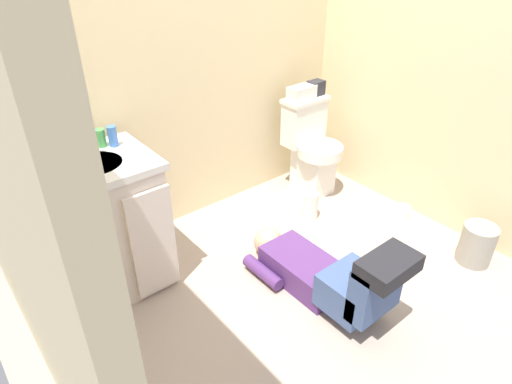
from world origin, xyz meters
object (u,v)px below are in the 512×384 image
Objects in this scene: toilet at (311,148)px; bottle_clear at (63,148)px; bottle_blue at (113,136)px; bottle_green at (101,138)px; faucet at (81,144)px; person_plumber at (326,274)px; toilet_paper_roll at (402,212)px; vanity_cabinet at (108,225)px; bottle_pink at (76,142)px; toiletry_bag at (316,88)px; paper_towel_roll at (311,206)px; soap_dispenser at (45,152)px; tissue_box at (302,93)px; trash_can at (477,244)px; bottle_white at (91,142)px.

bottle_clear is at bearing 179.15° from toilet.
bottle_blue is (-1.53, 0.05, 0.51)m from toilet.
bottle_clear is 0.23m from bottle_green.
faucet is at bearing -175.39° from bottle_green.
toilet is 0.70× the size of person_plumber.
vanity_cabinet is at bearing 160.33° from toilet_paper_roll.
faucet is 0.63× the size of bottle_clear.
bottle_blue is at bearing 178.06° from toilet.
toilet_paper_roll is (1.76, -0.81, -0.83)m from bottle_blue.
bottle_pink is at bearing 174.50° from faucet.
bottle_clear is (-1.91, -0.06, 0.09)m from toiletry_bag.
person_plumber is 1.57m from bottle_clear.
bottle_green reaches higher than paper_towel_roll.
toilet is 1.96m from soap_dispenser.
tissue_box reaches higher than paper_towel_roll.
trash_can is 2.42× the size of toilet_paper_roll.
paper_towel_roll is (-0.47, 1.02, -0.03)m from trash_can.
bottle_clear is at bearing -164.44° from bottle_green.
bottle_blue is (-1.49, -0.04, 0.08)m from tissue_box.
bottle_white is at bearing -177.12° from toiletry_bag.
toilet is at bearing -3.15° from bottle_green.
bottle_clear is at bearing -174.72° from bottle_blue.
bottle_blue is at bearing -1.04° from soap_dispenser.
soap_dispenser is 1.05× the size of bottle_clear.
tissue_box is at bearing 5.48° from vanity_cabinet.
person_plumber is (0.87, -0.89, -0.24)m from vanity_cabinet.
bottle_green is (-1.59, 0.09, 0.50)m from toilet.
trash_can is (0.21, -1.43, -0.67)m from tissue_box.
vanity_cabinet is 7.45× the size of toilet_paper_roll.
tissue_box is at bearing 116.43° from toilet.
bottle_clear reaches higher than paper_towel_roll.
bottle_white is 1.40× the size of bottle_blue.
paper_towel_roll is at bearing 114.62° from trash_can.
bottle_white is 2.40m from trash_can.
bottle_clear is at bearing 167.03° from paper_towel_roll.
bottle_clear is 0.97× the size of bottle_white.
paper_towel_roll is (-0.25, -0.41, -0.69)m from tissue_box.
bottle_clear is (-1.80, 0.03, 0.53)m from toilet.
toilet_paper_roll is at bearing -23.21° from bottle_pink.
soap_dispenser is 0.23m from bottle_white.
tissue_box is 1.05× the size of paper_towel_roll.
tissue_box is 1.16m from toilet_paper_roll.
bottle_pink is 0.51× the size of trash_can.
vanity_cabinet is at bearing -111.07° from bottle_white.
toilet is at bearing -139.23° from toiletry_bag.
trash_can is (1.86, -1.41, -0.74)m from faucet.
person_plumber is at bearing -129.35° from paper_towel_roll.
bottle_white is at bearing 166.81° from paper_towel_roll.
tissue_box is at bearing 98.41° from trash_can.
toilet_paper_roll is (0.53, -0.43, -0.06)m from paper_towel_roll.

